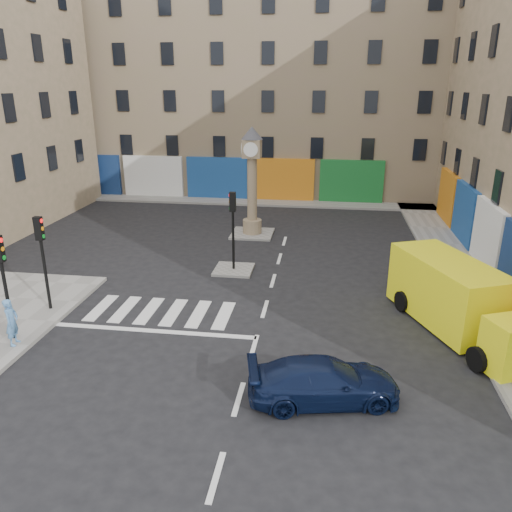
% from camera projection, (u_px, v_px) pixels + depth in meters
% --- Properties ---
extents(ground, '(120.00, 120.00, 0.00)m').
position_uv_depth(ground, '(249.00, 362.00, 16.08)').
color(ground, black).
rests_on(ground, ground).
extents(sidewalk_right, '(2.60, 30.00, 0.15)m').
position_uv_depth(sidewalk_right, '(457.00, 266.00, 24.24)').
color(sidewalk_right, gray).
rests_on(sidewalk_right, ground).
extents(sidewalk_far, '(32.00, 2.40, 0.15)m').
position_uv_depth(sidewalk_far, '(242.00, 201.00, 37.32)').
color(sidewalk_far, gray).
rests_on(sidewalk_far, ground).
extents(island_near, '(1.80, 1.80, 0.12)m').
position_uv_depth(island_near, '(234.00, 270.00, 23.79)').
color(island_near, gray).
rests_on(island_near, ground).
extents(island_far, '(2.40, 2.40, 0.12)m').
position_uv_depth(island_far, '(252.00, 234.00, 29.40)').
color(island_far, gray).
rests_on(island_far, ground).
extents(building_far, '(32.00, 10.00, 17.00)m').
position_uv_depth(building_far, '(253.00, 82.00, 39.95)').
color(building_far, '#7D6853').
rests_on(building_far, ground).
extents(traffic_light_left_near, '(0.28, 0.22, 3.70)m').
position_uv_depth(traffic_light_left_near, '(3.00, 271.00, 16.49)').
color(traffic_light_left_near, black).
rests_on(traffic_light_left_near, sidewalk_left).
extents(traffic_light_left_far, '(0.28, 0.22, 3.70)m').
position_uv_depth(traffic_light_left_far, '(42.00, 248.00, 18.74)').
color(traffic_light_left_far, black).
rests_on(traffic_light_left_far, sidewalk_left).
extents(traffic_light_island, '(0.28, 0.22, 3.70)m').
position_uv_depth(traffic_light_island, '(233.00, 218.00, 22.96)').
color(traffic_light_island, black).
rests_on(traffic_light_island, island_near).
extents(clock_pillar, '(1.20, 1.20, 6.10)m').
position_uv_depth(clock_pillar, '(252.00, 175.00, 28.24)').
color(clock_pillar, '#9D8267').
rests_on(clock_pillar, island_far).
extents(navy_sedan, '(4.53, 2.59, 1.24)m').
position_uv_depth(navy_sedan, '(324.00, 381.00, 13.96)').
color(navy_sedan, black).
rests_on(navy_sedan, ground).
extents(yellow_van, '(4.42, 6.95, 2.44)m').
position_uv_depth(yellow_van, '(458.00, 299.00, 17.78)').
color(yellow_van, '#FFF915').
rests_on(yellow_van, ground).
extents(pedestrian_blue, '(0.46, 0.64, 1.65)m').
position_uv_depth(pedestrian_blue, '(12.00, 322.00, 16.62)').
color(pedestrian_blue, '#5286BD').
rests_on(pedestrian_blue, sidewalk_left).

